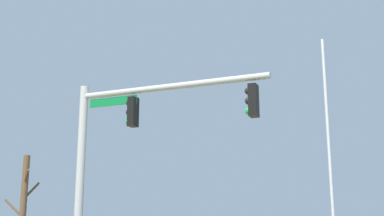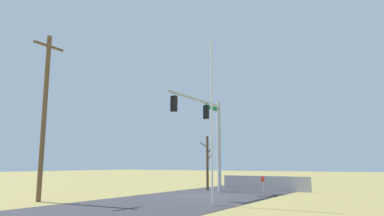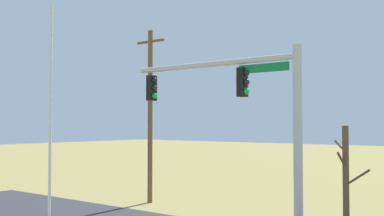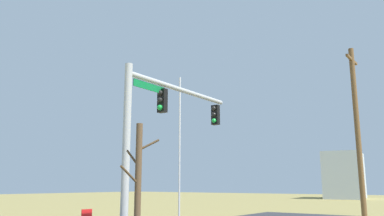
{
  "view_description": "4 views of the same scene",
  "coord_description": "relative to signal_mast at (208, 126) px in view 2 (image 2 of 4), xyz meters",
  "views": [
    {
      "loc": [
        -6.65,
        13.52,
        2.42
      ],
      "look_at": [
        -0.88,
        0.58,
        5.54
      ],
      "focal_mm": 44.38,
      "sensor_mm": 36.0,
      "label": 1
    },
    {
      "loc": [
        -19.73,
        -11.06,
        1.98
      ],
      "look_at": [
        -0.95,
        0.54,
        5.56
      ],
      "focal_mm": 32.48,
      "sensor_mm": 36.0,
      "label": 2
    },
    {
      "loc": [
        9.04,
        -12.26,
        4.19
      ],
      "look_at": [
        -1.14,
        0.94,
        4.78
      ],
      "focal_mm": 42.99,
      "sensor_mm": 36.0,
      "label": 3
    },
    {
      "loc": [
        12.8,
        10.65,
        2.27
      ],
      "look_at": [
        -0.34,
        1.06,
        5.46
      ],
      "focal_mm": 36.4,
      "sensor_mm": 36.0,
      "label": 4
    }
  ],
  "objects": [
    {
      "name": "open_sign",
      "position": [
        0.17,
        -3.83,
        -3.7
      ],
      "size": [
        0.56,
        0.04,
        1.22
      ],
      "color": "silver",
      "rests_on": "ground_plane"
    },
    {
      "name": "utility_pole",
      "position": [
        -9.21,
        5.26,
        0.2
      ],
      "size": [
        1.9,
        0.26,
        9.27
      ],
      "color": "brown",
      "rests_on": "ground_plane"
    },
    {
      "name": "road_surface",
      "position": [
        -5.39,
        -0.68,
        -4.6
      ],
      "size": [
        28.0,
        8.0,
        0.01
      ],
      "primitive_type": "cube",
      "color": "#2D2D33",
      "rests_on": "ground_plane"
    },
    {
      "name": "ground_plane",
      "position": [
        -1.39,
        -0.68,
        -4.6
      ],
      "size": [
        160.0,
        160.0,
        0.0
      ],
      "primitive_type": "plane",
      "color": "olive"
    },
    {
      "name": "sidewalk_corner",
      "position": [
        2.71,
        0.02,
        -4.6
      ],
      "size": [
        6.0,
        6.0,
        0.01
      ],
      "primitive_type": "cube",
      "color": "#B7B5AD",
      "rests_on": "ground_plane"
    },
    {
      "name": "retaining_fence",
      "position": [
        4.7,
        -2.33,
        -4.06
      ],
      "size": [
        0.2,
        6.8,
        1.1
      ],
      "primitive_type": "cube",
      "color": "#A8A8AD",
      "rests_on": "ground_plane"
    },
    {
      "name": "flagpole",
      "position": [
        -5.79,
        -3.45,
        -0.42
      ],
      "size": [
        0.1,
        0.1,
        8.38
      ],
      "primitive_type": "cylinder",
      "color": "silver",
      "rests_on": "ground_plane"
    },
    {
      "name": "signal_mast",
      "position": [
        0.0,
        0.0,
        0.0
      ],
      "size": [
        6.6,
        0.4,
        6.62
      ],
      "color": "#B2B5BA",
      "rests_on": "ground_plane"
    },
    {
      "name": "bare_tree",
      "position": [
        2.63,
        1.52,
        -2.47
      ],
      "size": [
        1.27,
        1.02,
        4.14
      ],
      "color": "brown",
      "rests_on": "ground_plane"
    }
  ]
}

